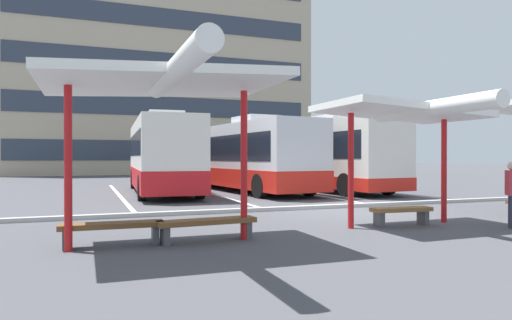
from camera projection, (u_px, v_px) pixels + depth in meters
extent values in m
plane|color=#47474C|center=(349.00, 213.00, 13.73)|extent=(160.00, 160.00, 0.00)
cube|color=tan|center=(160.00, 74.00, 48.35)|extent=(30.79, 10.10, 21.10)
cube|color=#2D3847|center=(168.00, 150.00, 43.65)|extent=(28.33, 0.08, 1.86)
cube|color=#2D3847|center=(168.00, 106.00, 43.62)|extent=(28.33, 0.08, 1.86)
cube|color=#2D3847|center=(168.00, 62.00, 43.60)|extent=(28.33, 0.08, 1.86)
cube|color=#2D3847|center=(168.00, 18.00, 43.57)|extent=(28.33, 0.08, 1.86)
cube|color=silver|center=(162.00, 155.00, 21.23)|extent=(3.02, 10.53, 3.01)
cube|color=red|center=(162.00, 178.00, 21.24)|extent=(3.07, 10.57, 0.90)
cube|color=black|center=(162.00, 145.00, 21.23)|extent=(3.01, 9.70, 1.00)
cube|color=black|center=(153.00, 149.00, 26.16)|extent=(2.16, 0.20, 1.81)
cube|color=silver|center=(165.00, 116.00, 19.98)|extent=(1.59, 2.28, 0.36)
cylinder|color=black|center=(134.00, 179.00, 24.34)|extent=(0.35, 1.02, 1.00)
cylinder|color=black|center=(176.00, 178.00, 25.01)|extent=(0.35, 1.02, 1.00)
cylinder|color=black|center=(142.00, 188.00, 17.46)|extent=(0.35, 1.02, 1.00)
cylinder|color=black|center=(200.00, 187.00, 18.14)|extent=(0.35, 1.02, 1.00)
cube|color=silver|center=(243.00, 155.00, 22.85)|extent=(3.77, 11.92, 2.98)
cube|color=red|center=(243.00, 176.00, 22.86)|extent=(3.82, 11.96, 0.86)
cube|color=black|center=(243.00, 149.00, 22.85)|extent=(3.71, 10.99, 1.19)
cube|color=black|center=(203.00, 150.00, 28.07)|extent=(2.27, 0.31, 1.79)
cube|color=silver|center=(255.00, 120.00, 21.53)|extent=(1.77, 2.35, 0.36)
cylinder|color=black|center=(193.00, 178.00, 26.14)|extent=(0.40, 1.03, 1.00)
cylinder|color=black|center=(231.00, 177.00, 27.20)|extent=(0.40, 1.03, 1.00)
cylinder|color=black|center=(260.00, 186.00, 18.52)|extent=(0.40, 1.03, 1.00)
cylinder|color=black|center=(309.00, 184.00, 19.58)|extent=(0.40, 1.03, 1.00)
cube|color=silver|center=(317.00, 155.00, 23.48)|extent=(3.28, 11.48, 3.07)
cube|color=red|center=(317.00, 179.00, 23.48)|extent=(3.32, 11.52, 0.55)
cube|color=black|center=(317.00, 147.00, 23.47)|extent=(3.24, 10.57, 1.18)
cube|color=black|center=(269.00, 149.00, 28.59)|extent=(2.16, 0.24, 1.84)
cube|color=silver|center=(333.00, 119.00, 22.18)|extent=(1.63, 2.30, 0.36)
cylinder|color=black|center=(263.00, 177.00, 26.70)|extent=(0.37, 1.02, 1.00)
cylinder|color=black|center=(297.00, 176.00, 27.65)|extent=(0.37, 1.02, 1.00)
cylinder|color=black|center=(346.00, 185.00, 19.32)|extent=(0.37, 1.02, 1.00)
cylinder|color=black|center=(388.00, 184.00, 20.27)|extent=(0.37, 1.02, 1.00)
cube|color=white|center=(119.00, 195.00, 20.26)|extent=(0.16, 14.00, 0.01)
cube|color=white|center=(207.00, 192.00, 21.68)|extent=(0.16, 14.00, 0.01)
cube|color=white|center=(284.00, 190.00, 23.10)|extent=(0.16, 14.00, 0.01)
cube|color=white|center=(353.00, 188.00, 24.52)|extent=(0.16, 14.00, 0.01)
cylinder|color=red|center=(68.00, 166.00, 8.09)|extent=(0.14, 0.14, 3.03)
cylinder|color=red|center=(244.00, 165.00, 9.26)|extent=(0.14, 0.14, 3.03)
cube|color=white|center=(162.00, 82.00, 8.67)|extent=(4.32, 3.14, 0.33)
cylinder|color=white|center=(176.00, 71.00, 7.34)|extent=(0.36, 4.31, 0.36)
cube|color=brown|center=(112.00, 225.00, 8.55)|extent=(1.91, 0.47, 0.10)
cube|color=#4C4C51|center=(66.00, 240.00, 8.29)|extent=(0.13, 0.34, 0.35)
cube|color=#4C4C51|center=(155.00, 235.00, 8.81)|extent=(0.13, 0.34, 0.35)
cube|color=brown|center=(207.00, 221.00, 9.04)|extent=(2.03, 0.58, 0.10)
cube|color=#4C4C51|center=(165.00, 236.00, 8.68)|extent=(0.15, 0.34, 0.35)
cube|color=#4C4C51|center=(246.00, 230.00, 9.41)|extent=(0.15, 0.34, 0.35)
cylinder|color=red|center=(351.00, 171.00, 10.71)|extent=(0.14, 0.14, 2.72)
cylinder|color=red|center=(444.00, 169.00, 11.69)|extent=(0.14, 0.14, 2.72)
cube|color=white|center=(400.00, 112.00, 11.19)|extent=(3.78, 2.46, 0.37)
cylinder|color=white|center=(431.00, 108.00, 10.18)|extent=(0.36, 3.78, 0.36)
cube|color=brown|center=(401.00, 209.00, 11.14)|extent=(1.57, 0.52, 0.10)
cube|color=#4C4C51|center=(379.00, 220.00, 10.96)|extent=(0.14, 0.34, 0.35)
cube|color=#4C4C51|center=(423.00, 218.00, 11.32)|extent=(0.14, 0.34, 0.35)
cube|color=#ADADA8|center=(328.00, 207.00, 14.88)|extent=(44.00, 0.24, 0.12)
cylinder|color=#33384C|center=(511.00, 211.00, 10.78)|extent=(0.14, 0.14, 0.78)
cube|color=#BF333F|center=(512.00, 183.00, 10.69)|extent=(0.44, 0.50, 0.59)
sphere|color=beige|center=(512.00, 166.00, 10.69)|extent=(0.21, 0.21, 0.21)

